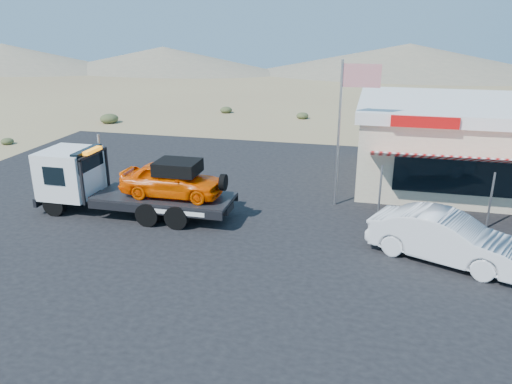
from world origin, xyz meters
TOP-DOWN VIEW (x-y plane):
  - ground at (0.00, 0.00)m, footprint 120.00×120.00m
  - asphalt_lot at (2.00, 3.00)m, footprint 32.00×24.00m
  - tow_truck at (-3.21, 1.52)m, footprint 7.81×2.31m
  - white_sedan at (8.61, 0.16)m, footprint 5.12×3.42m
  - jerky_store at (10.50, 8.97)m, footprint 10.40×9.97m
  - flagpole at (4.93, 4.50)m, footprint 1.55×0.10m
  - desert_scrub at (-13.83, 9.41)m, footprint 22.60×32.81m
  - distant_hills at (-9.77, 55.14)m, footprint 126.00×48.00m

SIDE VIEW (x-z plane):
  - ground at x=0.00m, z-range 0.00..0.00m
  - asphalt_lot at x=2.00m, z-range 0.00..0.02m
  - desert_scrub at x=-13.83m, z-range -0.07..0.67m
  - white_sedan at x=8.61m, z-range 0.02..1.61m
  - tow_truck at x=-3.21m, z-range 0.10..2.71m
  - distant_hills at x=-9.77m, z-range -0.21..3.99m
  - jerky_store at x=10.50m, z-range 0.04..3.94m
  - flagpole at x=4.93m, z-range 0.76..6.76m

